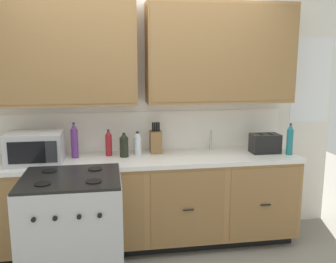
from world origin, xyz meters
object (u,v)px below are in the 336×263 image
Objects in this scene: microwave at (35,148)px; bottle_clear at (138,143)px; bottle_dark at (124,145)px; bottle_red at (109,143)px; bottle_teal at (290,139)px; toaster at (265,143)px; knife_block at (156,141)px; bottle_violet at (74,141)px; stove_range at (73,234)px.

microwave is 0.95m from bottle_clear.
microwave is at bearing -173.54° from bottle_dark.
bottle_teal reaches higher than bottle_red.
knife_block is at bearing 171.24° from toaster.
bottle_teal is at bearing -6.04° from bottle_dark.
toaster is 1.40m from bottle_dark.
toaster is 0.83× the size of bottle_violet.
knife_block is at bearing 5.03° from bottle_violet.
bottle_violet reaches higher than bottle_teal.
bottle_teal is at bearing -9.54° from bottle_clear.
bottle_clear is (0.57, 0.76, 0.54)m from stove_range.
bottle_teal is at bearing 14.07° from stove_range.
stove_range is at bearing -161.21° from toaster.
toaster is 1.09× the size of bottle_red.
bottle_teal is (0.20, -0.11, 0.06)m from toaster.
bottle_clear reaches higher than toaster.
stove_range is at bearing -122.72° from bottle_dark.
bottle_teal is at bearing -7.79° from bottle_red.
toaster is at bearing 18.79° from stove_range.
knife_block reaches higher than microwave.
microwave reaches higher than stove_range.
knife_block is 1.21× the size of bottle_red.
microwave is at bearing -169.82° from knife_block.
knife_block is 1.00× the size of bottle_teal.
microwave is 1.13m from knife_block.
bottle_violet is 1.09× the size of bottle_teal.
bottle_red is 0.76× the size of bottle_violet.
bottle_red reaches higher than bottle_dark.
bottle_violet is (-0.32, -0.03, 0.04)m from bottle_red.
bottle_dark is (-1.40, 0.06, 0.02)m from toaster.
bottle_dark is at bearing -25.59° from bottle_red.
bottle_red is at bearing 172.21° from bottle_teal.
toaster is at bearing -4.67° from bottle_red.
bottle_red is at bearing -175.03° from knife_block.
stove_range is 1.98× the size of microwave.
bottle_violet is at bearing 92.01° from stove_range.
microwave reaches higher than bottle_clear.
bottle_teal is 1.49m from bottle_clear.
bottle_violet is at bearing 177.00° from toaster.
microwave is 1.55× the size of bottle_teal.
toaster is 1.87m from bottle_violet.
bottle_dark is (0.44, 0.68, 0.54)m from stove_range.
bottle_red is 0.32m from bottle_violet.
stove_range is 0.98m from bottle_red.
bottle_clear is (-0.18, -0.03, -0.00)m from knife_block.
knife_block reaches higher than bottle_red.
bottle_teal reaches higher than toaster.
bottle_red reaches higher than bottle_clear.
bottle_violet is at bearing -176.57° from bottle_clear.
microwave is 0.67m from bottle_red.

